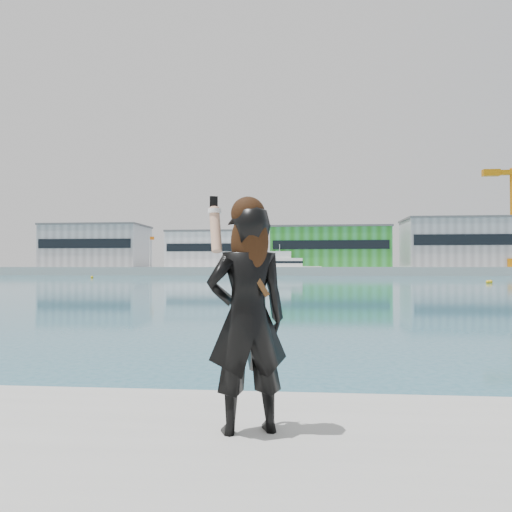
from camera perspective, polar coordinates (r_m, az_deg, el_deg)
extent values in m
cube|color=#9E9E99|center=(133.87, 4.85, -1.68)|extent=(320.00, 40.00, 2.00)
cube|color=gray|center=(143.34, -17.72, 1.00)|extent=(26.00, 16.00, 11.00)
cube|color=black|center=(135.95, -19.06, 1.36)|extent=(24.70, 0.20, 2.42)
cube|color=#59595B|center=(143.67, -17.71, 3.29)|extent=(26.52, 16.32, 0.50)
cube|color=silver|center=(133.91, -4.61, 0.67)|extent=(24.00, 15.00, 9.00)
cube|color=black|center=(126.45, -5.20, 0.99)|extent=(22.80, 0.20, 1.98)
cube|color=#59595B|center=(134.16, -4.61, 2.70)|extent=(24.48, 15.30, 0.50)
cube|color=#268822|center=(132.14, 8.31, 0.92)|extent=(30.00, 16.00, 10.00)
cube|color=black|center=(124.08, 8.51, 1.29)|extent=(28.50, 0.20, 2.20)
cube|color=#59595B|center=(132.45, 8.31, 3.19)|extent=(30.60, 16.32, 0.50)
cube|color=gray|center=(137.66, 21.74, 1.33)|extent=(25.00, 15.00, 12.00)
cube|color=black|center=(130.42, 22.68, 1.74)|extent=(23.75, 0.20, 2.64)
cube|color=#59595B|center=(138.07, 21.72, 3.92)|extent=(25.50, 15.30, 0.50)
cube|color=orange|center=(135.98, 25.27, 8.60)|extent=(4.00, 1.60, 1.60)
cylinder|color=silver|center=(130.85, -12.06, 0.52)|extent=(0.16, 0.16, 8.00)
cube|color=#C3550B|center=(130.82, -11.80, 2.01)|extent=(1.20, 0.04, 0.80)
cylinder|color=silver|center=(126.69, 14.82, 0.59)|extent=(0.16, 0.16, 8.00)
cube|color=#C3550B|center=(126.94, 15.08, 2.12)|extent=(1.20, 0.04, 0.80)
cube|color=white|center=(119.88, 3.57, -1.70)|extent=(16.38, 5.51, 2.15)
cube|color=white|center=(119.86, 3.15, -0.72)|extent=(9.18, 4.33, 1.97)
cube|color=white|center=(119.87, 2.72, 0.14)|extent=(5.56, 3.39, 1.61)
cube|color=black|center=(119.86, 3.15, -0.72)|extent=(9.37, 4.44, 0.54)
cylinder|color=silver|center=(119.92, 2.72, 0.95)|extent=(0.14, 0.14, 1.79)
sphere|color=#DBA50B|center=(68.40, 25.23, -2.82)|extent=(0.50, 0.50, 0.50)
sphere|color=#DBA50B|center=(95.48, -18.24, -2.40)|extent=(0.50, 0.50, 0.50)
sphere|color=#DBA50B|center=(67.16, 24.98, -2.85)|extent=(0.50, 0.50, 0.50)
imported|color=black|center=(3.69, -1.00, -7.19)|extent=(0.70, 0.58, 1.66)
sphere|color=black|center=(3.68, -0.92, 4.85)|extent=(0.25, 0.25, 0.25)
ellipsoid|color=black|center=(3.61, -0.73, 1.62)|extent=(0.28, 0.14, 0.44)
cylinder|color=tan|center=(3.74, -4.65, 3.05)|extent=(0.14, 0.21, 0.36)
cylinder|color=white|center=(3.79, -4.75, 5.17)|extent=(0.10, 0.10, 0.03)
cube|color=black|center=(3.83, -4.86, 5.92)|extent=(0.06, 0.03, 0.12)
cube|color=#4C2D14|center=(3.60, -0.21, -2.07)|extent=(0.22, 0.10, 0.34)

